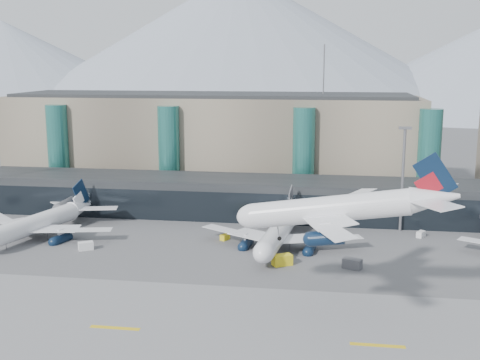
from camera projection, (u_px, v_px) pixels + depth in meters
name	position (u px, v px, depth m)	size (l,w,h in m)	color
ground	(254.00, 299.00, 105.12)	(900.00, 900.00, 0.00)	#515154
runway_strip	(242.00, 336.00, 90.56)	(400.00, 40.00, 0.04)	slate
runway_markings	(242.00, 336.00, 90.56)	(128.00, 1.00, 0.02)	gold
concourse	(281.00, 198.00, 160.20)	(170.00, 27.00, 10.00)	black
terminal_main	(212.00, 142.00, 193.11)	(130.00, 30.00, 31.00)	gray
teal_towers	(235.00, 154.00, 176.42)	(116.40, 19.40, 46.00)	#276D66
mountain_ridge	(336.00, 55.00, 462.81)	(910.00, 400.00, 110.00)	gray
lightmast_mid	(403.00, 173.00, 144.60)	(3.00, 1.20, 25.60)	slate
hero_jet	(351.00, 201.00, 95.54)	(37.10, 36.96, 12.03)	white
jet_parked_left	(46.00, 215.00, 143.63)	(37.53, 38.90, 12.49)	white
jet_parked_mid	(281.00, 224.00, 135.55)	(38.55, 38.32, 12.49)	white
veh_a	(86.00, 246.00, 132.28)	(3.16, 1.78, 1.78)	silver
veh_b	(225.00, 237.00, 139.75)	(2.25, 1.38, 1.30)	yellow
veh_c	(352.00, 264.00, 120.21)	(3.69, 1.95, 2.05)	#49494E
veh_d	(421.00, 234.00, 141.92)	(2.51, 1.34, 1.43)	silver
veh_g	(326.00, 232.00, 143.78)	(2.24, 1.31, 1.31)	silver
veh_h	(282.00, 260.00, 122.23)	(3.95, 2.08, 2.18)	yellow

